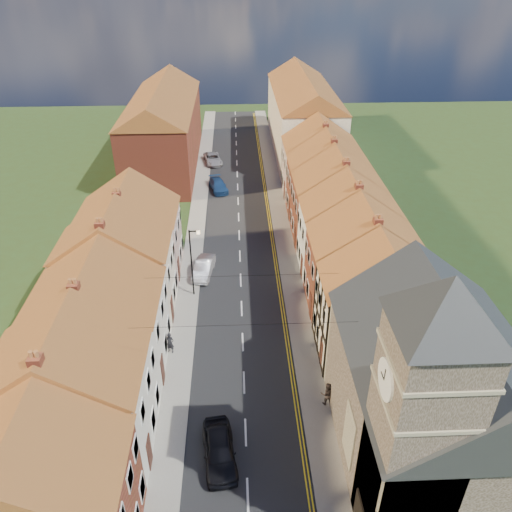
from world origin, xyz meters
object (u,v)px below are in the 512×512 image
(church, at_px, (436,391))
(pedestrian_left, at_px, (170,343))
(lamppost, at_px, (192,259))
(pedestrian_right, at_px, (327,394))
(car_far, at_px, (218,185))
(car_mid, at_px, (204,268))
(car_near, at_px, (219,450))
(car_distant, at_px, (213,159))

(church, distance_m, pedestrian_left, 18.12)
(lamppost, height_order, pedestrian_right, lamppost)
(car_far, relative_size, pedestrian_right, 2.54)
(church, distance_m, car_mid, 24.00)
(car_mid, bearing_deg, car_far, 96.60)
(car_near, distance_m, car_mid, 18.90)
(car_distant, bearing_deg, pedestrian_left, -103.89)
(car_far, distance_m, pedestrian_left, 28.25)
(car_near, relative_size, car_far, 1.03)
(car_near, bearing_deg, lamppost, 91.48)
(car_mid, xyz_separation_m, car_far, (0.91, 18.06, -0.05))
(car_distant, distance_m, pedestrian_left, 36.99)
(lamppost, height_order, pedestrian_left, lamppost)
(lamppost, bearing_deg, pedestrian_right, -53.60)
(car_near, bearing_deg, church, -11.95)
(car_near, height_order, pedestrian_right, pedestrian_right)
(car_distant, xyz_separation_m, pedestrian_right, (8.30, -42.09, 0.33))
(church, relative_size, pedestrian_left, 9.23)
(car_mid, height_order, car_distant, car_mid)
(car_mid, bearing_deg, car_near, -75.37)
(church, relative_size, car_mid, 3.77)
(car_near, distance_m, car_far, 36.89)
(car_far, xyz_separation_m, car_distant, (-0.91, 8.83, 0.01))
(church, relative_size, car_distant, 3.39)
(car_far, bearing_deg, car_mid, -106.84)
(car_distant, bearing_deg, pedestrian_right, -89.79)
(church, distance_m, car_far, 39.95)
(car_distant, bearing_deg, car_mid, -100.95)
(church, height_order, car_near, church)
(car_near, xyz_separation_m, pedestrian_right, (6.60, 3.62, 0.21))
(car_distant, xyz_separation_m, pedestrian_left, (-1.90, -36.94, 0.32))
(car_mid, distance_m, car_far, 18.09)
(pedestrian_right, bearing_deg, church, 133.74)
(lamppost, bearing_deg, car_mid, 78.85)
(church, xyz_separation_m, lamppost, (-13.17, 16.68, -2.34))
(lamppost, bearing_deg, car_near, -81.63)
(lamppost, distance_m, car_far, 21.42)
(car_mid, relative_size, pedestrian_right, 2.43)
(car_far, xyz_separation_m, pedestrian_left, (-2.81, -28.10, 0.33))
(car_near, bearing_deg, car_mid, 88.27)
(lamppost, height_order, car_mid, lamppost)
(car_near, relative_size, pedestrian_left, 2.65)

